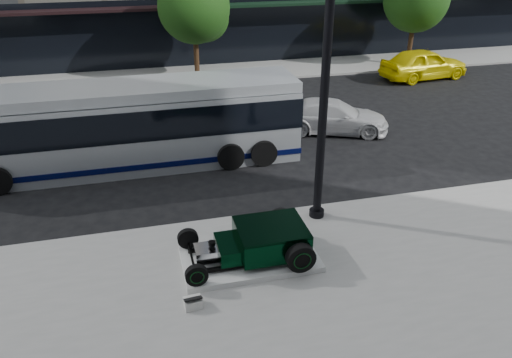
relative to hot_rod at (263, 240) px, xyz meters
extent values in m
plane|color=black|center=(-0.14, 4.27, -0.70)|extent=(120.00, 120.00, 0.00)
cube|color=gray|center=(-0.14, 18.27, -0.64)|extent=(70.00, 4.00, 0.12)
cube|color=black|center=(12.86, 20.47, 1.30)|extent=(24.00, 0.50, 4.00)
cube|color=black|center=(12.86, 19.87, 2.90)|extent=(24.00, 1.60, 0.15)
cylinder|color=black|center=(0.86, 17.27, 0.72)|extent=(0.28, 0.28, 2.60)
sphere|color=#0F390F|center=(0.86, 17.27, 3.22)|extent=(3.80, 3.80, 3.80)
sphere|color=#0F390F|center=(1.46, 17.57, 2.62)|extent=(2.60, 2.60, 2.60)
cylinder|color=black|center=(13.86, 17.27, 0.72)|extent=(0.28, 0.28, 2.60)
sphere|color=#0F390F|center=(14.46, 17.57, 2.62)|extent=(2.60, 2.60, 2.60)
cube|color=silver|center=(-0.33, 0.00, -0.50)|extent=(3.40, 1.80, 0.15)
cube|color=black|center=(-0.33, -0.45, -0.33)|extent=(3.00, 0.08, 0.10)
cube|color=black|center=(-0.33, 0.45, -0.33)|extent=(3.00, 0.08, 0.10)
cube|color=black|center=(0.22, 0.00, 0.02)|extent=(1.70, 1.45, 0.62)
cube|color=black|center=(0.22, 0.00, 0.35)|extent=(1.70, 1.45, 0.06)
cube|color=black|center=(-0.88, 0.00, -0.10)|extent=(0.55, 1.05, 0.38)
cube|color=silver|center=(-1.43, 0.00, -0.15)|extent=(0.55, 0.55, 0.34)
cylinder|color=black|center=(-1.28, 0.00, 0.12)|extent=(0.18, 0.18, 0.10)
cylinder|color=black|center=(-1.78, 0.00, -0.27)|extent=(0.06, 1.55, 0.06)
cylinder|color=black|center=(0.72, -0.85, -0.07)|extent=(0.72, 0.24, 0.72)
cylinder|color=black|center=(0.72, -0.98, -0.07)|extent=(0.37, 0.02, 0.37)
torus|color=#0A3814|center=(0.72, -0.99, -0.07)|extent=(0.44, 0.02, 0.44)
cylinder|color=black|center=(0.72, 0.85, -0.07)|extent=(0.72, 0.24, 0.72)
cylinder|color=black|center=(0.72, 0.98, -0.07)|extent=(0.37, 0.02, 0.37)
torus|color=#0A3814|center=(0.72, 0.99, -0.07)|extent=(0.44, 0.02, 0.44)
cylinder|color=black|center=(-1.78, -0.78, -0.16)|extent=(0.54, 0.16, 0.54)
cylinder|color=black|center=(-1.78, -0.87, -0.16)|extent=(0.28, 0.02, 0.28)
torus|color=#0A3814|center=(-1.78, -0.88, -0.16)|extent=(0.34, 0.02, 0.34)
cylinder|color=black|center=(-1.78, 0.78, -0.16)|extent=(0.54, 0.16, 0.54)
cylinder|color=black|center=(-1.78, 0.87, -0.16)|extent=(0.28, 0.02, 0.28)
torus|color=#0A3814|center=(-1.78, 0.88, -0.16)|extent=(0.34, 0.02, 0.34)
cube|color=silver|center=(-1.96, -1.33, -0.47)|extent=(0.42, 0.33, 0.22)
cube|color=black|center=(-1.96, -1.33, -0.34)|extent=(0.42, 0.32, 0.15)
cylinder|color=black|center=(2.09, 1.69, 3.36)|extent=(0.24, 0.24, 7.87)
cylinder|color=black|center=(2.09, 1.69, -0.48)|extent=(0.43, 0.43, 0.20)
cube|color=silver|center=(-3.05, 6.95, 0.58)|extent=(12.00, 2.55, 2.55)
cube|color=#070C3E|center=(-3.05, 6.95, -0.28)|extent=(12.05, 2.60, 0.20)
cube|color=black|center=(-3.05, 6.95, 1.15)|extent=(12.05, 2.60, 1.05)
cube|color=silver|center=(-3.05, 6.95, 2.05)|extent=(12.00, 2.40, 0.35)
cube|color=black|center=(2.98, 6.95, 0.85)|extent=(0.06, 2.30, 1.70)
cylinder|color=black|center=(-7.25, 8.25, -0.22)|extent=(0.96, 0.28, 0.96)
cylinder|color=black|center=(0.35, 5.65, -0.22)|extent=(0.96, 0.28, 0.96)
cylinder|color=black|center=(0.35, 8.25, -0.22)|extent=(0.96, 0.28, 0.96)
cylinder|color=black|center=(1.55, 5.65, -0.22)|extent=(0.96, 0.28, 0.96)
cylinder|color=black|center=(1.55, 8.25, -0.22)|extent=(0.96, 0.28, 0.96)
imported|color=silver|center=(5.19, 8.17, -0.03)|extent=(4.95, 3.33, 1.33)
imported|color=#FFEC0C|center=(13.19, 14.48, 0.15)|extent=(5.17, 2.60, 1.69)
camera|label=1|loc=(-2.73, -10.05, 7.02)|focal=35.00mm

